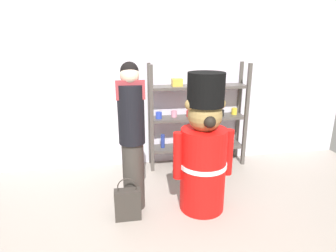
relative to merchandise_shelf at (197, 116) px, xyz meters
The scene contains 5 objects.
back_wall 0.90m from the merchandise_shelf, 162.43° to the left, with size 6.40×0.12×2.60m, color silver.
merchandise_shelf is the anchor object (origin of this frame).
teddy_bear_guard 1.23m from the merchandise_shelf, 102.02° to the right, with size 0.69×0.53×1.58m.
person_shopper 1.48m from the merchandise_shelf, 134.26° to the right, with size 0.30×0.29×1.68m.
shopping_bag 1.80m from the merchandise_shelf, 131.00° to the right, with size 0.28×0.13×0.49m.
Camera 1 is at (-0.44, -2.03, 1.90)m, focal length 30.23 mm.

